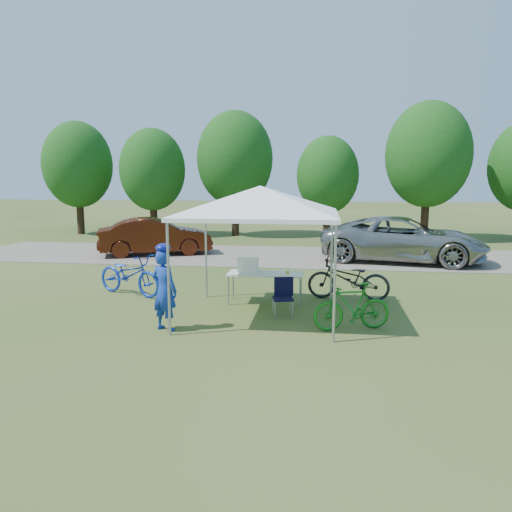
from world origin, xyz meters
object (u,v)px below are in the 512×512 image
Objects in this scene: bike_blue at (129,274)px; sedan at (155,236)px; folding_table at (265,275)px; minivan at (403,239)px; cyclist at (164,290)px; folding_chair at (283,294)px; bike_dark at (348,279)px; cooler at (248,265)px; bike_green at (352,307)px.

sedan reaches higher than bike_blue.
folding_table is 0.31× the size of minivan.
minivan is at bearing -27.86° from bike_blue.
bike_blue is at bearing 170.87° from sedan.
cyclist is 0.80× the size of bike_blue.
folding_chair is 9.34m from sedan.
folding_chair is 0.15× the size of minivan.
folding_table is at bearing 158.09° from minivan.
bike_blue is 1.01× the size of bike_dark.
cooler reaches higher than bike_green.
cyclist reaches higher than folding_table.
bike_dark is (2.33, 0.54, -0.37)m from cooler.
cooler is 2.65m from cyclist.
bike_green is 0.37× the size of sedan.
sedan is (-3.23, 8.95, -0.08)m from cyclist.
bike_blue is (-3.03, 0.36, -0.37)m from cooler.
cyclist is at bearing -100.78° from bike_green.
folding_chair is 0.42× the size of bike_dark.
minivan is 1.33× the size of sedan.
sedan reaches higher than bike_green.
cyclist is 4.61m from bike_dark.
folding_chair is at bearing 164.93° from minivan.
cyclist reaches higher than bike_dark.
cyclist is at bearing -160.24° from folding_chair.
cooler is at bearing -93.55° from cyclist.
cooler is (-0.90, 1.00, 0.41)m from folding_chair.
minivan reaches higher than cooler.
folding_table is 3.46m from bike_blue.
bike_blue is at bearing -81.66° from bike_dark.
folding_table is 0.46m from cooler.
cooler reaches higher than folding_chair.
folding_table is 0.42× the size of sedan.
sedan is at bearing 124.17° from cooler.
folding_table is 2.15× the size of folding_chair.
bike_blue reaches higher than folding_table.
bike_green is 8.40m from minivan.
cyclist is 0.28× the size of minivan.
folding_table is 8.24m from sedan.
bike_green is at bearing -147.60° from cyclist.
sedan reaches higher than bike_dark.
sedan is at bearing -159.65° from bike_green.
sedan is at bearing 98.71° from minivan.
bike_dark is at bearing 170.62° from minivan.
folding_chair is 0.52× the size of cyclist.
cyclist reaches higher than minivan.
cooler is 8.00m from sedan.
folding_table is 2.65m from bike_green.
cooler is 0.24× the size of bike_blue.
bike_green is at bearing -44.82° from folding_table.
cyclist is 0.38× the size of sedan.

